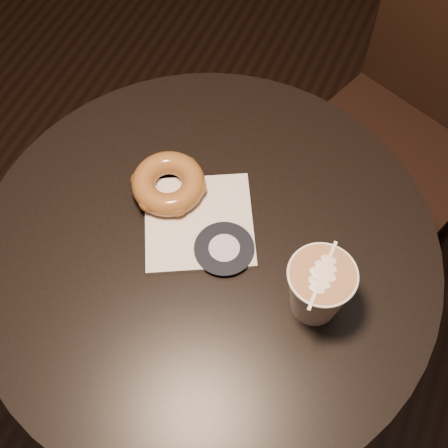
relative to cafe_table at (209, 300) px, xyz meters
The scene contains 5 objects.
cafe_table is the anchor object (origin of this frame).
chair 0.63m from the cafe_table, 68.93° to the left, with size 0.49×0.49×0.97m.
pastry_bag 0.21m from the cafe_table, 130.16° to the left, with size 0.16×0.16×0.01m, color silver.
doughnut 0.25m from the cafe_table, 145.17° to the left, with size 0.11×0.11×0.04m, color brown.
latte_cup 0.31m from the cafe_table, ahead, with size 0.09×0.09×0.10m, color silver, non-canonical shape.
Camera 1 is at (0.20, -0.38, 1.58)m, focal length 50.00 mm.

